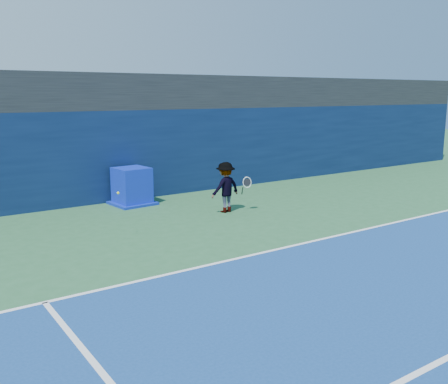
{
  "coord_description": "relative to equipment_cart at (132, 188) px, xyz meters",
  "views": [
    {
      "loc": [
        -7.02,
        -5.4,
        3.55
      ],
      "look_at": [
        0.27,
        5.2,
        1.0
      ],
      "focal_mm": 40.0,
      "sensor_mm": 36.0,
      "label": 1
    }
  ],
  "objects": [
    {
      "name": "ground",
      "position": [
        0.49,
        -9.35,
        -0.55
      ],
      "size": [
        80.0,
        80.0,
        0.0
      ],
      "primitive_type": "plane",
      "color": "#2A5D35",
      "rests_on": "ground"
    },
    {
      "name": "baseline",
      "position": [
        0.49,
        -6.35,
        -0.54
      ],
      "size": [
        24.0,
        0.1,
        0.01
      ],
      "primitive_type": "cube",
      "color": "white",
      "rests_on": "ground"
    },
    {
      "name": "stadium_band",
      "position": [
        0.49,
        2.15,
        3.05
      ],
      "size": [
        36.0,
        3.0,
        1.2
      ],
      "primitive_type": "cube",
      "color": "black",
      "rests_on": "back_wall_assembly"
    },
    {
      "name": "back_wall_assembly",
      "position": [
        0.48,
        1.15,
        0.95
      ],
      "size": [
        36.0,
        1.03,
        3.0
      ],
      "color": "#0B1B3E",
      "rests_on": "ground"
    },
    {
      "name": "equipment_cart",
      "position": [
        0.0,
        0.0,
        0.0
      ],
      "size": [
        1.36,
        1.36,
        1.2
      ],
      "color": "#0C22B1",
      "rests_on": "ground"
    },
    {
      "name": "tennis_player",
      "position": [
        1.89,
        -2.6,
        0.22
      ],
      "size": [
        1.25,
        0.71,
        1.53
      ],
      "color": "silver",
      "rests_on": "ground"
    },
    {
      "name": "tennis_ball",
      "position": [
        -1.89,
        -3.44,
        0.61
      ],
      "size": [
        0.06,
        0.06,
        0.06
      ],
      "color": "yellow",
      "rests_on": "ground"
    }
  ]
}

